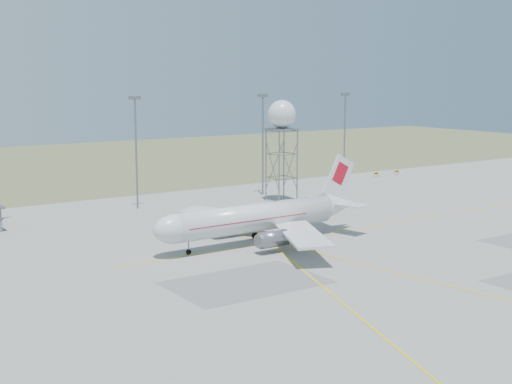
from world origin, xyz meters
TOP-DOWN VIEW (x-y plane):
  - ground at (0.00, 0.00)m, footprint 400.00×400.00m
  - grass_strip at (0.00, 140.00)m, footprint 400.00×120.00m
  - mast_b at (-10.00, 66.00)m, footprint 2.20×0.50m
  - mast_c at (18.00, 66.00)m, footprint 2.20×0.50m
  - mast_d at (40.00, 66.00)m, footprint 2.20×0.50m
  - taxi_sign_near at (55.60, 72.00)m, footprint 1.60×0.17m
  - taxi_sign_far at (62.60, 72.00)m, footprint 1.60×0.17m
  - airliner_main at (-7.40, 30.78)m, footprint 35.45×34.50m
  - radar_tower at (16.59, 57.64)m, footprint 5.40×5.40m

SIDE VIEW (x-z plane):
  - ground at x=0.00m, z-range 0.00..0.00m
  - grass_strip at x=0.00m, z-range 0.00..0.03m
  - taxi_sign_near at x=55.60m, z-range 0.29..1.49m
  - taxi_sign_far at x=62.60m, z-range 0.29..1.49m
  - airliner_main at x=-7.40m, z-range -2.34..9.73m
  - radar_tower at x=16.59m, z-range 1.19..20.75m
  - mast_b at x=-10.00m, z-range 1.82..22.32m
  - mast_c at x=18.00m, z-range 1.82..22.32m
  - mast_d at x=40.00m, z-range 1.82..22.32m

